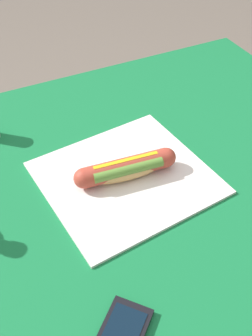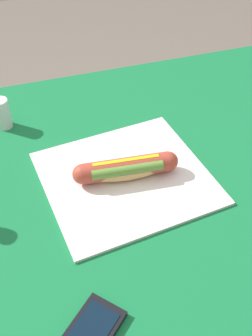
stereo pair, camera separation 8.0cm
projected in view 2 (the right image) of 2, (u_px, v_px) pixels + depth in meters
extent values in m
cylinder|color=brown|center=(221.00, 169.00, 1.40)|extent=(0.07, 0.07, 0.70)
cube|color=brown|center=(97.00, 209.00, 0.79)|extent=(1.19, 0.87, 0.03)
cube|color=#146B38|center=(97.00, 204.00, 0.78)|extent=(1.25, 0.93, 0.00)
cube|color=silver|center=(126.00, 178.00, 0.82)|extent=(0.35, 0.33, 0.01)
ellipsoid|color=tan|center=(126.00, 169.00, 0.81)|extent=(0.17, 0.06, 0.04)
cylinder|color=#A83D2D|center=(126.00, 168.00, 0.80)|extent=(0.18, 0.06, 0.04)
sphere|color=#A83D2D|center=(82.00, 174.00, 0.79)|extent=(0.04, 0.04, 0.04)
sphere|color=#A83D2D|center=(168.00, 161.00, 0.82)|extent=(0.04, 0.04, 0.04)
cube|color=yellow|center=(126.00, 161.00, 0.79)|extent=(0.13, 0.02, 0.00)
cylinder|color=#568433|center=(128.00, 170.00, 0.79)|extent=(0.14, 0.03, 0.02)
cylinder|color=silver|center=(2.00, 113.00, 0.93)|extent=(0.04, 0.04, 0.07)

